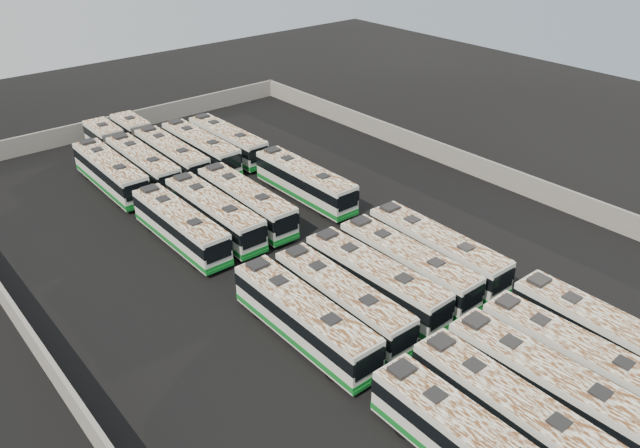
{
  "coord_description": "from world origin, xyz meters",
  "views": [
    {
      "loc": [
        -28.31,
        -34.99,
        27.14
      ],
      "look_at": [
        1.33,
        0.34,
        1.6
      ],
      "focal_mm": 35.0,
      "sensor_mm": 36.0,
      "label": 1
    }
  ],
  "objects": [
    {
      "name": "bus_front_left",
      "position": [
        -4.55,
        -22.76,
        1.78
      ],
      "size": [
        2.9,
        12.38,
        3.47
      ],
      "rotation": [
        0.0,
        0.0,
        -0.02
      ],
      "color": "beige",
      "rests_on": "ground"
    },
    {
      "name": "bus_midfront_far_left",
      "position": [
        -7.95,
        -9.09,
        1.81
      ],
      "size": [
        2.77,
        12.6,
        3.55
      ],
      "rotation": [
        0.0,
        0.0,
        -0.01
      ],
      "color": "beige",
      "rests_on": "ground"
    },
    {
      "name": "bus_midback_far_left",
      "position": [
        -8.03,
        7.41,
        1.76
      ],
      "size": [
        2.61,
        12.23,
        3.45
      ],
      "rotation": [
        0.0,
        0.0,
        -0.0
      ],
      "color": "beige",
      "rests_on": "ground"
    },
    {
      "name": "bus_midfront_center",
      "position": [
        -1.21,
        -8.86,
        1.78
      ],
      "size": [
        2.9,
        12.42,
        3.48
      ],
      "rotation": [
        0.0,
        0.0,
        0.02
      ],
      "color": "beige",
      "rests_on": "ground"
    },
    {
      "name": "bus_midback_far_right",
      "position": [
        5.4,
        7.45,
        1.8
      ],
      "size": [
        2.74,
        12.54,
        3.53
      ],
      "rotation": [
        0.0,
        0.0,
        -0.01
      ],
      "color": "beige",
      "rests_on": "ground"
    },
    {
      "name": "bus_front_far_right",
      "position": [
        5.5,
        -22.9,
        1.8
      ],
      "size": [
        2.87,
        12.55,
        3.52
      ],
      "rotation": [
        0.0,
        0.0,
        -0.02
      ],
      "color": "beige",
      "rests_on": "ground"
    },
    {
      "name": "bus_back_far_right",
      "position": [
        5.5,
        21.25,
        1.75
      ],
      "size": [
        2.66,
        12.18,
        3.43
      ],
      "rotation": [
        0.0,
        0.0,
        0.01
      ],
      "color": "beige",
      "rests_on": "ground"
    },
    {
      "name": "bus_front_far_left",
      "position": [
        -7.97,
        -22.91,
        1.78
      ],
      "size": [
        2.76,
        12.41,
        3.49
      ],
      "rotation": [
        0.0,
        0.0,
        -0.01
      ],
      "color": "beige",
      "rests_on": "ground"
    },
    {
      "name": "bus_front_center",
      "position": [
        -1.22,
        -23.0,
        1.82
      ],
      "size": [
        2.95,
        12.69,
        3.56
      ],
      "rotation": [
        0.0,
        0.0,
        0.02
      ],
      "color": "beige",
      "rests_on": "ground"
    },
    {
      "name": "bus_back_right",
      "position": [
        2.12,
        21.31,
        1.78
      ],
      "size": [
        2.63,
        12.33,
        3.47
      ],
      "rotation": [
        0.0,
        0.0,
        -0.0
      ],
      "color": "beige",
      "rests_on": "ground"
    },
    {
      "name": "bus_back_left",
      "position": [
        -4.6,
        24.44,
        1.76
      ],
      "size": [
        2.95,
        19.01,
        3.44
      ],
      "rotation": [
        0.0,
        0.0,
        -0.02
      ],
      "color": "beige",
      "rests_on": "ground"
    },
    {
      "name": "bus_midfront_right",
      "position": [
        2.08,
        -8.94,
        1.78
      ],
      "size": [
        2.63,
        12.33,
        3.47
      ],
      "rotation": [
        0.0,
        0.0,
        -0.0
      ],
      "color": "beige",
      "rests_on": "ground"
    },
    {
      "name": "bus_back_far_left",
      "position": [
        -8.02,
        21.41,
        1.82
      ],
      "size": [
        2.91,
        12.68,
        3.56
      ],
      "rotation": [
        0.0,
        0.0,
        -0.02
      ],
      "color": "beige",
      "rests_on": "ground"
    },
    {
      "name": "bus_midback_center",
      "position": [
        -1.34,
        7.53,
        1.8
      ],
      "size": [
        2.92,
        12.56,
        3.53
      ],
      "rotation": [
        0.0,
        0.0,
        -0.02
      ],
      "color": "beige",
      "rests_on": "ground"
    },
    {
      "name": "bus_midfront_far_right",
      "position": [
        5.37,
        -8.98,
        1.81
      ],
      "size": [
        2.92,
        12.64,
        3.55
      ],
      "rotation": [
        0.0,
        0.0,
        -0.02
      ],
      "color": "beige",
      "rests_on": "ground"
    },
    {
      "name": "perimeter_wall",
      "position": [
        0.0,
        0.0,
        1.1
      ],
      "size": [
        45.2,
        73.2,
        2.2
      ],
      "color": "slate",
      "rests_on": "ground"
    },
    {
      "name": "ground",
      "position": [
        0.0,
        0.0,
        0.0
      ],
      "size": [
        140.0,
        140.0,
        0.0
      ],
      "primitive_type": "plane",
      "color": "black",
      "rests_on": "ground"
    },
    {
      "name": "bus_front_right",
      "position": [
        2.15,
        -22.72,
        1.74
      ],
      "size": [
        2.86,
        12.13,
        3.4
      ],
      "rotation": [
        0.0,
        0.0,
        0.03
      ],
      "color": "beige",
      "rests_on": "ground"
    },
    {
      "name": "bus_back_center",
      "position": [
        -1.24,
        24.67,
        1.75
      ],
      "size": [
        2.92,
        18.92,
        3.42
      ],
      "rotation": [
        0.0,
        0.0,
        -0.02
      ],
      "color": "beige",
      "rests_on": "ground"
    },
    {
      "name": "bus_midfront_left",
      "position": [
        -4.66,
        -9.12,
        1.75
      ],
      "size": [
        2.8,
        12.2,
        3.42
      ],
      "rotation": [
        0.0,
        0.0,
        -0.02
      ],
      "color": "beige",
      "rests_on": "ground"
    },
    {
      "name": "bus_midback_left",
      "position": [
        -4.7,
        7.48,
        1.8
      ],
      "size": [
        2.72,
        12.51,
        3.52
      ],
      "rotation": [
        0.0,
        0.0,
        -0.01
      ],
      "color": "beige",
      "rests_on": "ground"
    }
  ]
}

